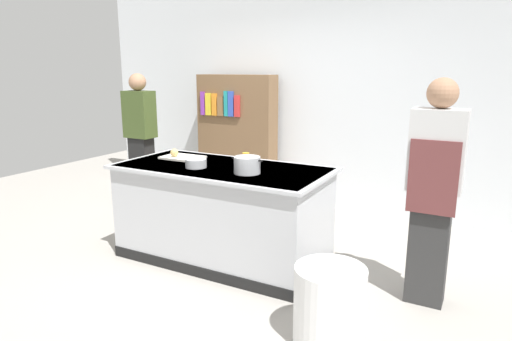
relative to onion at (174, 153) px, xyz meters
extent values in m
plane|color=#9E9991|center=(0.62, -0.09, -0.96)|extent=(10.00, 10.00, 0.00)
cube|color=silver|center=(0.62, 2.01, 0.54)|extent=(6.40, 0.12, 3.00)
cube|color=#B7BABF|center=(0.62, -0.09, -0.51)|extent=(1.90, 0.90, 0.90)
cube|color=#B7BABF|center=(0.62, -0.09, -0.07)|extent=(1.98, 0.98, 0.03)
cube|color=black|center=(0.62, -0.54, -0.91)|extent=(1.90, 0.01, 0.10)
cube|color=silver|center=(0.07, 0.04, -0.05)|extent=(0.40, 0.28, 0.02)
sphere|color=tan|center=(0.00, 0.00, 0.00)|extent=(0.08, 0.08, 0.08)
cylinder|color=#B7BABF|center=(0.95, -0.21, 0.01)|extent=(0.23, 0.23, 0.14)
cube|color=black|center=(0.82, -0.21, 0.06)|extent=(0.04, 0.02, 0.01)
cube|color=black|center=(1.08, -0.21, 0.06)|extent=(0.04, 0.02, 0.01)
cylinder|color=#B7BABF|center=(0.43, -0.23, -0.02)|extent=(0.19, 0.19, 0.08)
cylinder|color=yellow|center=(0.74, 0.15, -0.01)|extent=(0.07, 0.07, 0.10)
cylinder|color=white|center=(1.96, -0.91, -0.69)|extent=(0.47, 0.47, 0.54)
cube|color=#303030|center=(2.44, -0.02, -0.51)|extent=(0.28, 0.20, 0.90)
cube|color=silver|center=(2.44, -0.02, 0.24)|extent=(0.38, 0.24, 0.60)
sphere|color=#A87A5B|center=(2.44, -0.02, 0.65)|extent=(0.22, 0.22, 0.22)
cube|color=brown|center=(2.44, -0.14, 0.06)|extent=(0.34, 0.02, 0.54)
cube|color=black|center=(-1.28, 0.90, -0.51)|extent=(0.28, 0.20, 0.90)
cube|color=#3D4D23|center=(-1.28, 0.90, 0.24)|extent=(0.38, 0.24, 0.60)
sphere|color=#A87A5B|center=(-1.28, 0.90, 0.65)|extent=(0.22, 0.22, 0.22)
cube|color=brown|center=(-0.30, 1.71, -0.11)|extent=(1.10, 0.28, 1.70)
cube|color=purple|center=(-0.73, 1.55, 0.36)|extent=(0.06, 0.03, 0.31)
cube|color=yellow|center=(-0.64, 1.55, 0.35)|extent=(0.09, 0.03, 0.29)
cube|color=orange|center=(-0.55, 1.55, 0.35)|extent=(0.07, 0.03, 0.29)
cube|color=brown|center=(-0.45, 1.55, 0.33)|extent=(0.09, 0.03, 0.25)
cube|color=teal|center=(-0.36, 1.55, 0.37)|extent=(0.06, 0.03, 0.33)
cube|color=#3351B7|center=(-0.29, 1.55, 0.37)|extent=(0.08, 0.03, 0.33)
cube|color=red|center=(-0.19, 1.55, 0.34)|extent=(0.08, 0.03, 0.28)
camera|label=1|loc=(2.79, -3.44, 0.82)|focal=31.20mm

